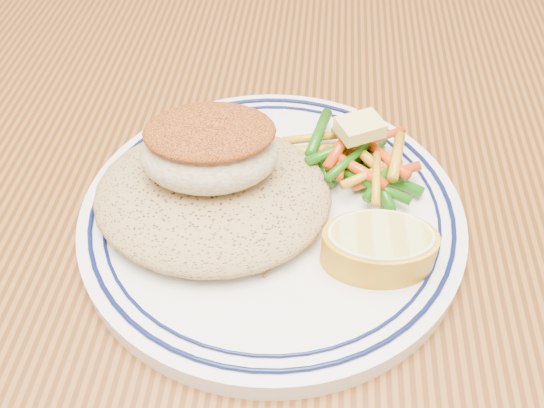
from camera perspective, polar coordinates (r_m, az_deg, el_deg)
The scene contains 7 objects.
dining_table at distance 0.47m, azimuth -6.61°, elevation -13.21°, with size 1.50×0.90×0.75m.
plate at distance 0.41m, azimuth -0.00°, elevation -1.02°, with size 0.26×0.26×0.02m.
rice_pilaf at distance 0.40m, azimuth -5.62°, elevation 1.22°, with size 0.16×0.14×0.03m, color #97784B.
fish_fillet at distance 0.38m, azimuth -5.91°, elevation 5.20°, with size 0.09×0.07×0.04m.
vegetable_pile at distance 0.42m, azimuth 8.04°, elevation 4.22°, with size 0.10×0.10×0.03m.
butter_pat at distance 0.41m, azimuth 8.29°, elevation 7.16°, with size 0.03×0.02×0.01m, color #E7DB71.
lemon_wedge at distance 0.37m, azimuth 10.04°, elevation -3.96°, with size 0.07×0.07×0.03m.
Camera 1 is at (0.07, -0.23, 1.06)m, focal length 40.00 mm.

